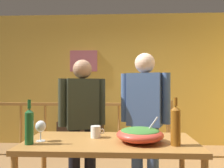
# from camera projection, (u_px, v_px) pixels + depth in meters

# --- Properties ---
(back_wall) EXTENTS (5.96, 0.10, 2.81)m
(back_wall) POSITION_uv_depth(u_px,v_px,m) (122.00, 79.00, 5.04)
(back_wall) COLOR gold
(back_wall) RESTS_ON ground_plane
(framed_picture) EXTENTS (0.59, 0.03, 0.45)m
(framed_picture) POSITION_uv_depth(u_px,v_px,m) (84.00, 61.00, 5.02)
(framed_picture) COLOR #B46078
(stair_railing) EXTENTS (3.65, 0.10, 1.00)m
(stair_railing) POSITION_uv_depth(u_px,v_px,m) (95.00, 121.00, 4.15)
(stair_railing) COLOR #9E6B33
(stair_railing) RESTS_ON ground_plane
(tv_console) EXTENTS (0.90, 0.40, 0.54)m
(tv_console) POSITION_uv_depth(u_px,v_px,m) (81.00, 134.00, 4.72)
(tv_console) COLOR #38281E
(tv_console) RESTS_ON ground_plane
(flat_screen_tv) EXTENTS (0.57, 0.12, 0.44)m
(flat_screen_tv) POSITION_uv_depth(u_px,v_px,m) (81.00, 108.00, 4.70)
(flat_screen_tv) COLOR black
(flat_screen_tv) RESTS_ON tv_console
(serving_table) EXTENTS (1.42, 0.70, 0.80)m
(serving_table) POSITION_uv_depth(u_px,v_px,m) (110.00, 151.00, 1.94)
(serving_table) COLOR #9E6B33
(serving_table) RESTS_ON ground_plane
(salad_bowl) EXTENTS (0.38, 0.38, 0.21)m
(salad_bowl) POSITION_uv_depth(u_px,v_px,m) (140.00, 134.00, 1.89)
(salad_bowl) COLOR #CC3D2D
(salad_bowl) RESTS_ON serving_table
(wine_glass) EXTENTS (0.09, 0.09, 0.17)m
(wine_glass) POSITION_uv_depth(u_px,v_px,m) (41.00, 127.00, 1.91)
(wine_glass) COLOR silver
(wine_glass) RESTS_ON serving_table
(wine_bottle_amber) EXTENTS (0.08, 0.08, 0.37)m
(wine_bottle_amber) POSITION_uv_depth(u_px,v_px,m) (176.00, 125.00, 1.78)
(wine_bottle_amber) COLOR brown
(wine_bottle_amber) RESTS_ON serving_table
(wine_bottle_green) EXTENTS (0.07, 0.07, 0.35)m
(wine_bottle_green) POSITION_uv_depth(u_px,v_px,m) (29.00, 126.00, 1.82)
(wine_bottle_green) COLOR #1E5628
(wine_bottle_green) RESTS_ON serving_table
(mug_white) EXTENTS (0.12, 0.09, 0.10)m
(mug_white) POSITION_uv_depth(u_px,v_px,m) (96.00, 132.00, 2.05)
(mug_white) COLOR white
(mug_white) RESTS_ON serving_table
(person_standing_left) EXTENTS (0.51, 0.32, 1.56)m
(person_standing_left) POSITION_uv_depth(u_px,v_px,m) (82.00, 117.00, 2.62)
(person_standing_left) COLOR black
(person_standing_left) RESTS_ON ground_plane
(person_standing_right) EXTENTS (0.53, 0.33, 1.63)m
(person_standing_right) POSITION_uv_depth(u_px,v_px,m) (145.00, 113.00, 2.59)
(person_standing_right) COLOR #3D5684
(person_standing_right) RESTS_ON ground_plane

